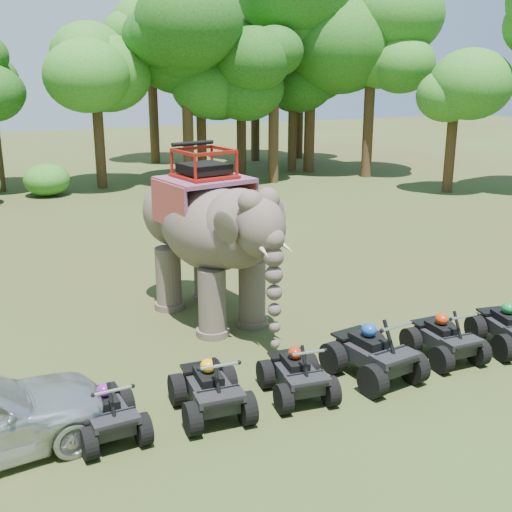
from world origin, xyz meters
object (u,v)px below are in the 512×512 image
Objects in this scene: atv_1 at (211,382)px; atv_5 at (511,322)px; elephant at (208,234)px; atv_3 at (374,346)px; atv_2 at (297,368)px; atv_0 at (107,406)px; atv_4 at (445,333)px.

atv_5 is at bearing 3.03° from atv_1.
elephant is at bearing 150.44° from atv_5.
atv_3 is (3.50, 0.06, 0.06)m from atv_1.
atv_1 is (-1.53, -4.53, -1.53)m from elephant.
atv_1 reaches higher than atv_2.
elephant is at bearing 73.86° from atv_1.
elephant is at bearing 48.52° from atv_0.
atv_5 is (5.58, -4.46, -1.53)m from elephant.
atv_4 is (3.67, 0.23, 0.02)m from atv_2.
atv_1 is at bearing -175.57° from atv_2.
atv_3 is at bearing -170.88° from atv_5.
elephant is 2.77× the size of atv_3.
atv_5 is (7.10, 0.07, 0.01)m from atv_1.
atv_2 is 0.85× the size of atv_3.
atv_3 is (1.97, -4.46, -1.47)m from elephant.
atv_0 is 0.91× the size of atv_1.
atv_2 is at bearing 173.52° from atv_3.
atv_3 is 1.92m from atv_4.
atv_5 is at bearing -9.16° from atv_3.
atv_2 is (0.21, -4.54, -1.57)m from elephant.
elephant reaches higher than atv_4.
atv_4 is at bearing -175.83° from atv_5.
atv_2 is at bearing -176.53° from atv_4.
atv_4 is (3.88, -4.31, -1.56)m from elephant.
atv_5 is at bearing -50.89° from elephant.
atv_4 is (1.91, 0.15, -0.09)m from atv_3.
atv_4 is at bearing 8.66° from atv_2.
atv_5 is (8.97, 0.08, 0.06)m from atv_0.
atv_0 is at bearing -175.05° from atv_2.
atv_5 is (1.69, -0.15, 0.03)m from atv_4.
elephant is 6.01m from atv_4.
atv_3 is (1.76, 0.08, 0.10)m from atv_2.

